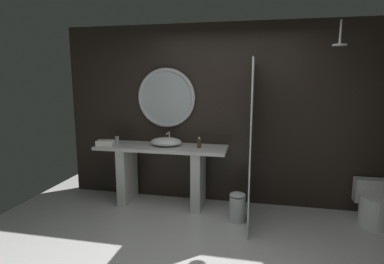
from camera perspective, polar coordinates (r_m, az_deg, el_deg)
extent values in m
cube|color=black|center=(4.57, 5.77, 3.14)|extent=(4.80, 0.10, 2.60)
cube|color=silver|center=(4.48, -5.61, -2.84)|extent=(1.87, 0.57, 0.05)
cube|color=silver|center=(4.78, -11.77, -7.61)|extent=(0.13, 0.49, 0.83)
cube|color=silver|center=(4.46, 1.18, -8.64)|extent=(0.13, 0.49, 0.83)
ellipsoid|color=white|center=(4.46, -4.78, -1.79)|extent=(0.45, 0.37, 0.12)
cylinder|color=silver|center=(4.62, -4.18, -1.03)|extent=(0.02, 0.02, 0.18)
cylinder|color=silver|center=(4.54, -4.44, -0.22)|extent=(0.02, 0.14, 0.02)
cylinder|color=silver|center=(4.74, -13.61, -1.41)|extent=(0.06, 0.06, 0.11)
cylinder|color=#3D3323|center=(4.31, 1.31, -2.09)|extent=(0.05, 0.05, 0.13)
cylinder|color=silver|center=(4.30, 1.31, -1.09)|extent=(0.03, 0.03, 0.02)
torus|color=silver|center=(4.63, -4.76, 6.27)|extent=(0.88, 0.06, 0.88)
cylinder|color=#B2BCC1|center=(4.64, -4.72, 6.28)|extent=(0.79, 0.01, 0.79)
cube|color=silver|center=(4.00, 10.82, -1.93)|extent=(0.02, 1.10, 2.05)
cylinder|color=silver|center=(4.20, 25.56, 16.22)|extent=(0.02, 0.02, 0.28)
cylinder|color=silver|center=(4.18, 25.41, 14.21)|extent=(0.16, 0.16, 0.02)
cylinder|color=white|center=(4.62, 30.72, -12.29)|extent=(0.41, 0.41, 0.39)
ellipsoid|color=white|center=(4.55, 30.95, -9.87)|extent=(0.43, 0.47, 0.02)
cube|color=white|center=(4.82, 29.80, -9.28)|extent=(0.38, 0.17, 0.32)
cylinder|color=silver|center=(4.17, 8.29, -13.78)|extent=(0.20, 0.20, 0.33)
ellipsoid|color=silver|center=(4.10, 8.35, -11.33)|extent=(0.20, 0.20, 0.06)
cube|color=silver|center=(4.59, -15.62, -2.00)|extent=(0.26, 0.18, 0.09)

